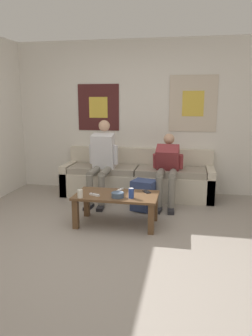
# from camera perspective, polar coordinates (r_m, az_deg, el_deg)

# --- Properties ---
(ground_plane) EXTENTS (18.00, 18.00, 0.00)m
(ground_plane) POSITION_cam_1_polar(r_m,az_deg,el_deg) (3.62, -5.08, -13.96)
(ground_plane) COLOR gray
(wall_back) EXTENTS (10.00, 0.07, 2.55)m
(wall_back) POSITION_cam_1_polar(r_m,az_deg,el_deg) (5.66, 1.49, 8.84)
(wall_back) COLOR silver
(wall_back) RESTS_ON ground_plane
(couch) EXTENTS (2.46, 0.70, 0.76)m
(couch) POSITION_cam_1_polar(r_m,az_deg,el_deg) (5.44, 2.00, -1.96)
(couch) COLOR beige
(couch) RESTS_ON ground_plane
(coffee_table) EXTENTS (1.05, 0.57, 0.40)m
(coffee_table) POSITION_cam_1_polar(r_m,az_deg,el_deg) (4.17, -1.66, -5.56)
(coffee_table) COLOR brown
(coffee_table) RESTS_ON ground_plane
(person_seated_adult) EXTENTS (0.47, 0.84, 1.26)m
(person_seated_adult) POSITION_cam_1_polar(r_m,az_deg,el_deg) (5.11, -4.25, 1.61)
(person_seated_adult) COLOR gray
(person_seated_adult) RESTS_ON ground_plane
(person_seated_teen) EXTENTS (0.47, 0.92, 1.05)m
(person_seated_teen) POSITION_cam_1_polar(r_m,az_deg,el_deg) (5.00, 7.20, 0.29)
(person_seated_teen) COLOR gray
(person_seated_teen) RESTS_ON ground_plane
(backpack) EXTENTS (0.39, 0.37, 0.44)m
(backpack) POSITION_cam_1_polar(r_m,az_deg,el_deg) (4.74, 3.08, -4.89)
(backpack) COLOR navy
(backpack) RESTS_ON ground_plane
(ceramic_bowl) EXTENTS (0.16, 0.16, 0.07)m
(ceramic_bowl) POSITION_cam_1_polar(r_m,az_deg,el_deg) (4.00, -1.47, -4.64)
(ceramic_bowl) COLOR #475B75
(ceramic_bowl) RESTS_ON coffee_table
(pillar_candle) EXTENTS (0.07, 0.07, 0.11)m
(pillar_candle) POSITION_cam_1_polar(r_m,az_deg,el_deg) (4.02, -8.00, -4.46)
(pillar_candle) COLOR silver
(pillar_candle) RESTS_ON coffee_table
(drink_can_blue) EXTENTS (0.07, 0.07, 0.12)m
(drink_can_blue) POSITION_cam_1_polar(r_m,az_deg,el_deg) (3.97, 0.93, -4.40)
(drink_can_blue) COLOR #28479E
(drink_can_blue) RESTS_ON coffee_table
(game_controller_near_left) EXTENTS (0.15, 0.09, 0.03)m
(game_controller_near_left) POSITION_cam_1_polar(r_m,az_deg,el_deg) (4.10, -5.51, -4.65)
(game_controller_near_left) COLOR white
(game_controller_near_left) RESTS_ON coffee_table
(game_controller_near_right) EXTENTS (0.07, 0.15, 0.03)m
(game_controller_near_right) POSITION_cam_1_polar(r_m,az_deg,el_deg) (4.30, -1.02, -3.83)
(game_controller_near_right) COLOR white
(game_controller_near_right) RESTS_ON coffee_table
(cell_phone) EXTENTS (0.12, 0.15, 0.01)m
(cell_phone) POSITION_cam_1_polar(r_m,az_deg,el_deg) (4.24, 3.62, -4.15)
(cell_phone) COLOR black
(cell_phone) RESTS_ON coffee_table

